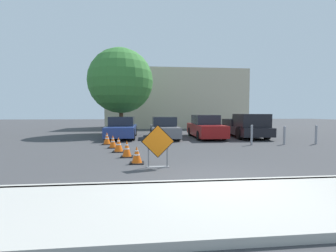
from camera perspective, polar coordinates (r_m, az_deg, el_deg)
ground_plane at (r=15.14m, az=0.71°, el=-3.08°), size 96.00×96.00×0.00m
sidewalk_strip at (r=4.42m, az=17.74°, el=-18.23°), size 23.57×2.37×0.14m
curb_lip at (r=5.47m, az=12.67°, el=-13.92°), size 23.57×0.20×0.14m
road_closed_sign at (r=6.93m, az=-2.60°, el=-4.85°), size 1.02×0.20×1.33m
traffic_cone_nearest at (r=7.63m, az=-7.93°, el=-7.32°), size 0.47×0.47×0.58m
traffic_cone_second at (r=8.77m, az=-10.42°, el=-5.75°), size 0.46×0.46×0.64m
traffic_cone_third at (r=9.99m, az=-12.46°, el=-4.65°), size 0.52×0.52×0.65m
traffic_cone_fourth at (r=11.19m, az=-13.82°, el=-3.89°), size 0.46×0.46×0.62m
traffic_cone_fifth at (r=12.49m, az=-15.24°, el=-3.09°), size 0.50×0.50×0.66m
parked_car_nearest at (r=15.53m, az=-11.59°, el=-0.51°), size 1.88×4.55×1.44m
parked_car_second at (r=15.22m, az=-1.02°, el=-0.59°), size 1.81×4.51×1.43m
parked_car_third at (r=15.57m, az=9.48°, el=-0.35°), size 1.80×4.64×1.55m
pickup_truck at (r=16.36m, az=19.22°, el=-0.19°), size 2.26×5.11×1.63m
bollard_nearest at (r=12.61m, az=20.48°, el=-2.01°), size 0.12×0.12×1.07m
bollard_second at (r=13.51m, az=27.44°, el=-1.99°), size 0.12×0.12×0.99m
bollard_third at (r=14.58m, az=33.46°, el=-1.71°), size 0.12×0.12×1.04m
building_facade_backdrop at (r=26.72m, az=2.04°, el=6.75°), size 15.71×5.00×6.58m
street_tree_behind_lot at (r=18.55m, az=-11.92°, el=11.12°), size 5.11×5.11×6.79m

